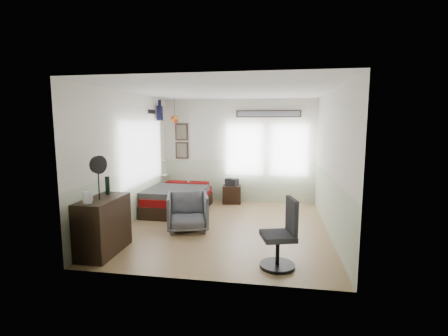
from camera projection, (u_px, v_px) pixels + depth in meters
The scene contains 12 objects.
ground_plane at pixel (226, 227), 6.54m from camera, with size 4.00×4.50×0.01m, color #9D7746.
room_shell at pixel (223, 147), 6.51m from camera, with size 4.02×4.52×2.71m.
wall_decor at pixel (195, 122), 8.34m from camera, with size 3.55×1.32×1.44m.
bed at pixel (179, 199), 7.72m from camera, with size 1.34×1.82×0.58m.
dresser at pixel (103, 226), 5.20m from camera, with size 0.48×1.00×0.90m, color black.
armchair at pixel (188, 212), 6.34m from camera, with size 0.77×0.80×0.72m, color #5A5B62.
nightstand at pixel (232, 194), 8.48m from camera, with size 0.47×0.37×0.47m, color black.
task_chair at pixel (282, 240), 4.67m from camera, with size 0.56×0.56×1.02m.
kettle at pixel (87, 197), 4.81m from camera, with size 0.15×0.13×0.18m.
bottle at pixel (107, 185), 5.40m from camera, with size 0.08×0.08×0.30m, color black.
stand_fan at pixel (98, 165), 4.97m from camera, with size 0.16×0.27×0.69m.
black_bag at pixel (232, 182), 8.44m from camera, with size 0.31×0.20×0.19m, color black.
Camera 1 is at (0.98, -6.23, 2.08)m, focal length 26.00 mm.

